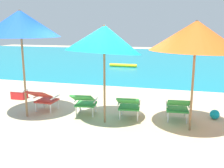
{
  "coord_description": "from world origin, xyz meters",
  "views": [
    {
      "loc": [
        1.78,
        -5.94,
        2.26
      ],
      "look_at": [
        0.0,
        0.68,
        0.75
      ],
      "focal_mm": 41.37,
      "sensor_mm": 36.0,
      "label": 1
    }
  ],
  "objects_px": {
    "beach_umbrella_right": "(196,36)",
    "cooler_box": "(19,94)",
    "lounge_chair_far_right": "(178,107)",
    "beach_ball": "(215,114)",
    "lounge_chair_near_right": "(129,105)",
    "lounge_chair_near_left": "(84,101)",
    "beach_umbrella_left": "(20,24)",
    "swim_buoy": "(123,65)",
    "beach_umbrella_center": "(104,39)",
    "lounge_chair_far_left": "(43,98)"
  },
  "relations": [
    {
      "from": "beach_umbrella_center",
      "to": "lounge_chair_far_right",
      "type": "bearing_deg",
      "value": 14.78
    },
    {
      "from": "swim_buoy",
      "to": "lounge_chair_near_left",
      "type": "bearing_deg",
      "value": -83.99
    },
    {
      "from": "beach_umbrella_left",
      "to": "beach_umbrella_center",
      "type": "height_order",
      "value": "beach_umbrella_left"
    },
    {
      "from": "lounge_chair_near_right",
      "to": "beach_umbrella_right",
      "type": "height_order",
      "value": "beach_umbrella_right"
    },
    {
      "from": "swim_buoy",
      "to": "cooler_box",
      "type": "bearing_deg",
      "value": -103.04
    },
    {
      "from": "lounge_chair_far_right",
      "to": "beach_ball",
      "type": "height_order",
      "value": "lounge_chair_far_right"
    },
    {
      "from": "beach_umbrella_left",
      "to": "lounge_chair_near_right",
      "type": "bearing_deg",
      "value": 9.15
    },
    {
      "from": "lounge_chair_far_left",
      "to": "beach_umbrella_right",
      "type": "height_order",
      "value": "beach_umbrella_right"
    },
    {
      "from": "lounge_chair_far_right",
      "to": "beach_umbrella_right",
      "type": "relative_size",
      "value": 0.34
    },
    {
      "from": "beach_umbrella_left",
      "to": "cooler_box",
      "type": "distance_m",
      "value": 2.87
    },
    {
      "from": "lounge_chair_far_right",
      "to": "beach_umbrella_center",
      "type": "xyz_separation_m",
      "value": [
        -1.7,
        -0.45,
        1.6
      ]
    },
    {
      "from": "beach_umbrella_center",
      "to": "lounge_chair_far_left",
      "type": "bearing_deg",
      "value": 170.63
    },
    {
      "from": "cooler_box",
      "to": "beach_umbrella_left",
      "type": "bearing_deg",
      "value": -49.94
    },
    {
      "from": "lounge_chair_far_left",
      "to": "lounge_chair_near_right",
      "type": "relative_size",
      "value": 0.95
    },
    {
      "from": "lounge_chair_far_left",
      "to": "cooler_box",
      "type": "bearing_deg",
      "value": 145.08
    },
    {
      "from": "lounge_chair_near_left",
      "to": "beach_umbrella_right",
      "type": "distance_m",
      "value": 3.11
    },
    {
      "from": "lounge_chair_near_right",
      "to": "beach_umbrella_center",
      "type": "xyz_separation_m",
      "value": [
        -0.53,
        -0.3,
        1.6
      ]
    },
    {
      "from": "beach_umbrella_left",
      "to": "beach_umbrella_center",
      "type": "distance_m",
      "value": 2.09
    },
    {
      "from": "cooler_box",
      "to": "lounge_chair_far_right",
      "type": "bearing_deg",
      "value": -9.92
    },
    {
      "from": "swim_buoy",
      "to": "lounge_chair_far_right",
      "type": "height_order",
      "value": "lounge_chair_far_right"
    },
    {
      "from": "swim_buoy",
      "to": "lounge_chair_far_right",
      "type": "xyz_separation_m",
      "value": [
        3.22,
        -8.4,
        0.31
      ]
    },
    {
      "from": "lounge_chair_far_right",
      "to": "beach_umbrella_left",
      "type": "height_order",
      "value": "beach_umbrella_left"
    },
    {
      "from": "lounge_chair_far_left",
      "to": "lounge_chair_near_left",
      "type": "distance_m",
      "value": 1.19
    },
    {
      "from": "beach_umbrella_left",
      "to": "cooler_box",
      "type": "relative_size",
      "value": 5.63
    },
    {
      "from": "beach_umbrella_left",
      "to": "beach_umbrella_center",
      "type": "bearing_deg",
      "value": 3.2
    },
    {
      "from": "beach_umbrella_left",
      "to": "beach_umbrella_right",
      "type": "distance_m",
      "value": 4.06
    },
    {
      "from": "beach_umbrella_right",
      "to": "cooler_box",
      "type": "relative_size",
      "value": 5.77
    },
    {
      "from": "swim_buoy",
      "to": "beach_umbrella_right",
      "type": "xyz_separation_m",
      "value": [
        3.5,
        -8.82,
        1.98
      ]
    },
    {
      "from": "lounge_chair_far_left",
      "to": "cooler_box",
      "type": "distance_m",
      "value": 1.79
    },
    {
      "from": "lounge_chair_near_left",
      "to": "beach_umbrella_center",
      "type": "height_order",
      "value": "beach_umbrella_center"
    },
    {
      "from": "beach_umbrella_center",
      "to": "lounge_chair_near_left",
      "type": "bearing_deg",
      "value": 155.99
    },
    {
      "from": "cooler_box",
      "to": "beach_umbrella_center",
      "type": "bearing_deg",
      "value": -21.94
    },
    {
      "from": "beach_umbrella_right",
      "to": "cooler_box",
      "type": "bearing_deg",
      "value": 166.19
    },
    {
      "from": "beach_umbrella_center",
      "to": "cooler_box",
      "type": "height_order",
      "value": "beach_umbrella_center"
    },
    {
      "from": "beach_ball",
      "to": "cooler_box",
      "type": "distance_m",
      "value": 5.88
    },
    {
      "from": "swim_buoy",
      "to": "beach_umbrella_right",
      "type": "bearing_deg",
      "value": -68.33
    },
    {
      "from": "lounge_chair_near_left",
      "to": "beach_umbrella_left",
      "type": "height_order",
      "value": "beach_umbrella_left"
    },
    {
      "from": "beach_umbrella_center",
      "to": "lounge_chair_near_right",
      "type": "bearing_deg",
      "value": 29.65
    },
    {
      "from": "lounge_chair_near_left",
      "to": "cooler_box",
      "type": "relative_size",
      "value": 1.98
    },
    {
      "from": "beach_umbrella_right",
      "to": "beach_umbrella_left",
      "type": "bearing_deg",
      "value": -177.99
    },
    {
      "from": "swim_buoy",
      "to": "beach_umbrella_center",
      "type": "xyz_separation_m",
      "value": [
        1.52,
        -8.84,
        1.9
      ]
    },
    {
      "from": "lounge_chair_far_right",
      "to": "beach_ball",
      "type": "relative_size",
      "value": 3.82
    },
    {
      "from": "swim_buoy",
      "to": "beach_umbrella_center",
      "type": "height_order",
      "value": "beach_umbrella_center"
    },
    {
      "from": "lounge_chair_far_left",
      "to": "beach_ball",
      "type": "xyz_separation_m",
      "value": [
        4.41,
        0.65,
        -0.28
      ]
    },
    {
      "from": "lounge_chair_near_left",
      "to": "lounge_chair_near_right",
      "type": "height_order",
      "value": "same"
    },
    {
      "from": "beach_umbrella_center",
      "to": "beach_ball",
      "type": "xyz_separation_m",
      "value": [
        2.6,
        0.95,
        -1.88
      ]
    },
    {
      "from": "lounge_chair_near_right",
      "to": "lounge_chair_near_left",
      "type": "bearing_deg",
      "value": -178.73
    },
    {
      "from": "lounge_chair_near_left",
      "to": "swim_buoy",
      "type": "bearing_deg",
      "value": 96.01
    },
    {
      "from": "beach_umbrella_center",
      "to": "beach_ball",
      "type": "relative_size",
      "value": 10.16
    },
    {
      "from": "beach_umbrella_center",
      "to": "cooler_box",
      "type": "relative_size",
      "value": 5.16
    }
  ]
}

